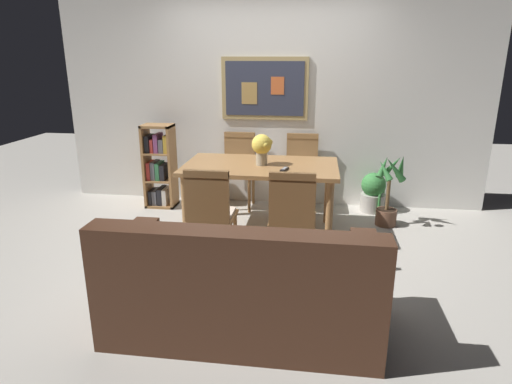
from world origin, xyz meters
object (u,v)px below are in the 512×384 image
Objects in this scene: leather_couch at (241,290)px; bookshelf at (159,167)px; potted_palm at (389,194)px; dining_chair_far_left at (238,164)px; dining_chair_near_right at (292,212)px; dining_chair_far_right at (302,166)px; tv_remote at (284,169)px; dining_table at (261,173)px; potted_ivy at (373,193)px; flower_vase at (262,147)px; dining_chair_near_left at (210,209)px.

bookshelf is at bearing 120.33° from leather_couch.
dining_chair_far_left is at bearing 165.39° from potted_palm.
leather_couch is (-0.28, -0.96, -0.23)m from dining_chair_near_right.
dining_chair_near_right is at bearing -90.52° from dining_chair_far_right.
dining_chair_near_right is 0.89× the size of bookshelf.
leather_couch is at bearing -106.20° from dining_chair_near_right.
dining_chair_far_left is 5.62× the size of tv_remote.
leather_couch is 2.16× the size of potted_palm.
dining_table is 1.88× the size of potted_palm.
dining_chair_far_left is at bearing 100.40° from leather_couch.
bookshelf is (-1.44, 2.46, 0.19)m from leather_couch.
dining_chair_far_left reaches higher than tv_remote.
tv_remote is at bearing -38.53° from dining_table.
tv_remote is at bearing 84.19° from leather_couch.
dining_chair_far_right is 1.74m from bookshelf.
dining_chair_near_right is at bearing 73.80° from leather_couch.
potted_palm is at bearing 59.67° from leather_couch.
potted_ivy is (1.26, 0.83, -0.41)m from dining_table.
flower_vase reaches higher than dining_chair_near_right.
dining_chair_near_right reaches higher than potted_ivy.
bookshelf is (-1.34, 0.68, -0.15)m from dining_table.
dining_table is 0.92m from dining_chair_near_right.
potted_palm is (0.99, 1.21, -0.18)m from dining_chair_near_right.
potted_palm is 1.52m from flower_vase.
dining_chair_far_right is (0.77, 0.01, 0.00)m from dining_chair_far_left.
dining_table is at bearing 68.64° from dining_chair_near_left.
dining_chair_far_left is 1.24m from tv_remote.
tv_remote is at bearing -28.89° from bookshelf.
potted_palm is 2.64× the size of flower_vase.
tv_remote is at bearing -37.95° from flower_vase.
bookshelf reaches higher than dining_chair_far_right.
dining_chair_far_left is (-0.38, 0.83, -0.11)m from dining_table.
dining_chair_far_right is at bearing 0.56° from dining_chair_far_left.
dining_chair_far_right is at bearing 66.85° from dining_chair_near_left.
dining_table is 1.73× the size of dining_chair_near_right.
potted_palm is (1.70, 1.23, -0.18)m from dining_chair_near_left.
dining_chair_far_right is (0.39, 0.84, -0.11)m from dining_table.
leather_couch is at bearing -96.36° from dining_chair_far_right.
dining_chair_near_right is 1.67m from dining_chair_far_right.
dining_chair_near_left is 2.89× the size of flower_vase.
flower_vase reaches higher than dining_chair_far_left.
flower_vase is (1.35, -0.69, 0.43)m from bookshelf.
dining_chair_far_left reaches higher than potted_palm.
flower_vase is at bearing 142.05° from tv_remote.
dining_chair_near_left is 1.05m from leather_couch.
dining_chair_far_right is at bearing 154.56° from potted_palm.
flower_vase reaches higher than dining_chair_far_right.
dining_chair_near_left is at bearing -144.05° from potted_palm.
dining_chair_far_left is at bearing 91.67° from dining_chair_near_left.
bookshelf is 1.92× the size of potted_ivy.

